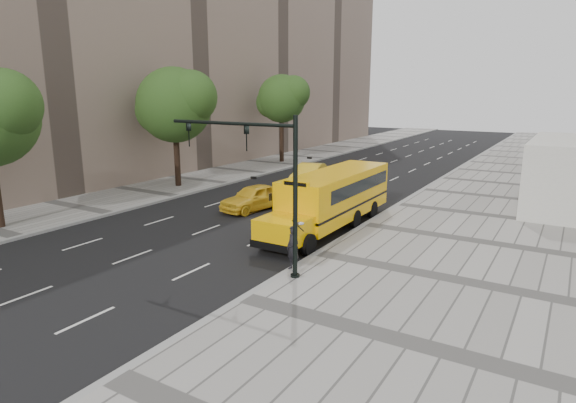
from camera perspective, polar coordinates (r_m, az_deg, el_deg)
The scene contains 12 objects.
ground at distance 29.38m, azimuth -1.79°, elevation -1.31°, with size 140.00×140.00×0.00m, color black.
sidewalk_museum at distance 25.17m, azimuth 21.86°, elevation -4.56°, with size 12.00×140.00×0.15m, color #999690.
sidewalk_far at distance 36.40m, azimuth -16.48°, elevation 1.07°, with size 6.00×140.00×0.15m, color #999690.
curb_museum at distance 26.68m, azimuth 9.09°, elevation -2.79°, with size 0.30×140.00×0.15m, color gray.
curb_far at distance 34.28m, azimuth -13.09°, elevation 0.56°, with size 0.30×140.00×0.15m, color gray.
tree_b at distance 37.22m, azimuth -13.22°, elevation 11.14°, with size 6.25×5.55×9.00m.
tree_c at distance 49.12m, azimuth -0.68°, elevation 12.14°, with size 5.36×4.76×8.87m.
school_bus at distance 26.12m, azimuth 5.49°, elevation 0.79°, with size 2.96×11.56×3.19m.
taxi_near at distance 29.97m, azimuth -4.07°, elevation 0.49°, with size 1.86×4.62×1.57m, color yellow.
taxi_far at distance 37.82m, azimuth 2.54°, elevation 3.21°, with size 1.77×5.07×1.67m, color yellow.
pedestrian at distance 19.45m, azimuth 0.58°, elevation -5.54°, with size 0.68×0.44×1.86m, color black.
traffic_signal at distance 18.72m, azimuth -2.84°, elevation 3.24°, with size 6.18×0.36×6.40m.
Camera 1 is at (15.54, -23.86, 7.26)m, focal length 30.00 mm.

